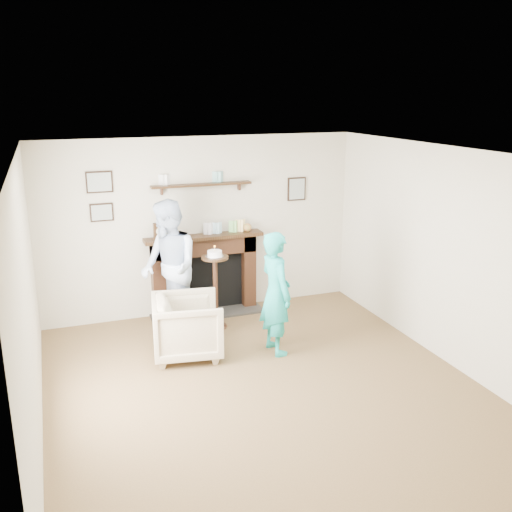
{
  "coord_description": "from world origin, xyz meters",
  "views": [
    {
      "loc": [
        -1.99,
        -5.11,
        3.07
      ],
      "look_at": [
        0.23,
        0.9,
        1.22
      ],
      "focal_mm": 40.0,
      "sensor_mm": 36.0,
      "label": 1
    }
  ],
  "objects_px": {
    "pedestal_table": "(215,278)",
    "armchair": "(188,355)",
    "man": "(172,330)",
    "woman": "(275,351)"
  },
  "relations": [
    {
      "from": "pedestal_table",
      "to": "armchair",
      "type": "bearing_deg",
      "value": -128.58
    },
    {
      "from": "armchair",
      "to": "man",
      "type": "relative_size",
      "value": 0.46
    },
    {
      "from": "armchair",
      "to": "man",
      "type": "xyz_separation_m",
      "value": [
        -0.03,
        0.8,
        0.0
      ]
    },
    {
      "from": "armchair",
      "to": "pedestal_table",
      "type": "height_order",
      "value": "pedestal_table"
    },
    {
      "from": "armchair",
      "to": "pedestal_table",
      "type": "bearing_deg",
      "value": -29.47
    },
    {
      "from": "man",
      "to": "woman",
      "type": "relative_size",
      "value": 1.17
    },
    {
      "from": "armchair",
      "to": "pedestal_table",
      "type": "relative_size",
      "value": 0.71
    },
    {
      "from": "woman",
      "to": "armchair",
      "type": "bearing_deg",
      "value": 69.94
    },
    {
      "from": "man",
      "to": "woman",
      "type": "distance_m",
      "value": 1.5
    },
    {
      "from": "woman",
      "to": "pedestal_table",
      "type": "height_order",
      "value": "pedestal_table"
    }
  ]
}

